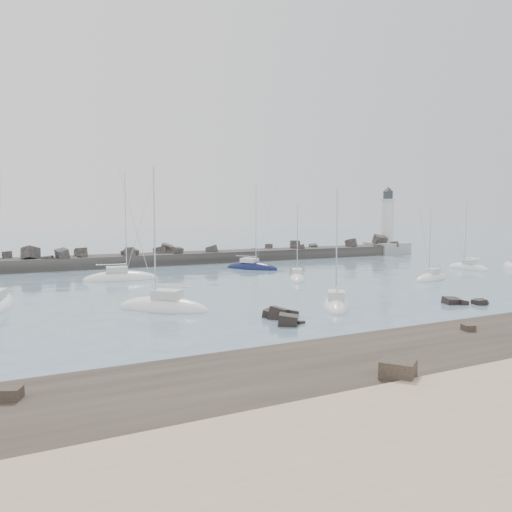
{
  "coord_description": "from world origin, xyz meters",
  "views": [
    {
      "loc": [
        -24.69,
        -42.76,
        8.58
      ],
      "look_at": [
        3.02,
        12.0,
        3.21
      ],
      "focal_mm": 35.0,
      "sensor_mm": 36.0,
      "label": 1
    }
  ],
  "objects": [
    {
      "name": "rock_shelf",
      "position": [
        -0.13,
        -21.99,
        0.01
      ],
      "size": [
        140.0,
        12.0,
        1.76
      ],
      "color": "#2D241F",
      "rests_on": "ground"
    },
    {
      "name": "sailboat_4",
      "position": [
        -12.39,
        -0.24,
        0.15
      ],
      "size": [
        8.08,
        7.7,
        13.63
      ],
      "color": "white",
      "rests_on": "ground"
    },
    {
      "name": "lighthouse",
      "position": [
        47.0,
        38.0,
        3.09
      ],
      "size": [
        7.0,
        7.0,
        14.6
      ],
      "color": "#989893",
      "rests_on": "ground"
    },
    {
      "name": "breakwater",
      "position": [
        -7.62,
        37.99,
        0.31
      ],
      "size": [
        115.0,
        7.62,
        5.59
      ],
      "color": "#2E2B28",
      "rests_on": "ground"
    },
    {
      "name": "ground",
      "position": [
        0.0,
        0.0,
        0.0
      ],
      "size": [
        400.0,
        400.0,
        0.0
      ],
      "primitive_type": "plane",
      "color": "slate",
      "rests_on": "ground"
    },
    {
      "name": "sailboat_3",
      "position": [
        -11.63,
        21.31,
        0.14
      ],
      "size": [
        9.69,
        4.44,
        14.71
      ],
      "color": "white",
      "rests_on": "ground"
    },
    {
      "name": "sailboat_9",
      "position": [
        37.93,
        9.78,
        0.14
      ],
      "size": [
        2.62,
        6.88,
        10.83
      ],
      "color": "white",
      "rests_on": "ground"
    },
    {
      "name": "rock_cluster_near",
      "position": [
        -4.87,
        -8.46,
        0.12
      ],
      "size": [
        3.79,
        5.12,
        1.84
      ],
      "color": "black",
      "rests_on": "ground"
    },
    {
      "name": "sailboat_8",
      "position": [
        23.67,
        3.35,
        0.14
      ],
      "size": [
        6.57,
        3.35,
        10.16
      ],
      "color": "white",
      "rests_on": "ground"
    },
    {
      "name": "rock_cluster_far",
      "position": [
        13.97,
        -10.32,
        0.08
      ],
      "size": [
        4.24,
        2.95,
        1.22
      ],
      "color": "black",
      "rests_on": "ground"
    },
    {
      "name": "sailboat_5",
      "position": [
        8.43,
        11.09,
        0.13
      ],
      "size": [
        5.01,
        6.55,
        10.34
      ],
      "color": "white",
      "rests_on": "ground"
    },
    {
      "name": "sailboat_6",
      "position": [
        1.92,
        -6.24,
        0.14
      ],
      "size": [
        6.0,
        7.27,
        11.66
      ],
      "color": "white",
      "rests_on": "ground"
    },
    {
      "name": "sailboat_7",
      "position": [
        8.89,
        25.01,
        0.14
      ],
      "size": [
        7.16,
        8.62,
        13.65
      ],
      "color": "#0F1742",
      "rests_on": "ground"
    }
  ]
}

